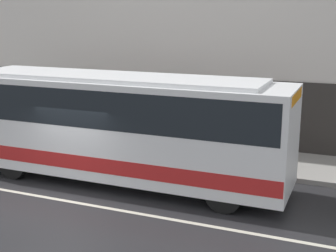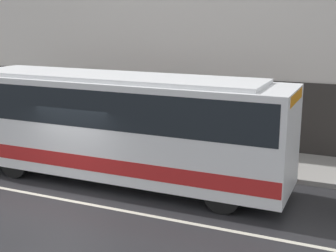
% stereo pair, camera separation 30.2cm
% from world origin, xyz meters
% --- Properties ---
extents(ground_plane, '(60.00, 60.00, 0.00)m').
position_xyz_m(ground_plane, '(0.00, 0.00, 0.00)').
color(ground_plane, '#262628').
extents(sidewalk, '(60.00, 3.01, 0.16)m').
position_xyz_m(sidewalk, '(0.00, 5.51, 0.08)').
color(sidewalk, gray).
rests_on(sidewalk, ground_plane).
extents(lane_stripe, '(54.00, 0.14, 0.01)m').
position_xyz_m(lane_stripe, '(0.00, 0.00, 0.00)').
color(lane_stripe, beige).
rests_on(lane_stripe, ground_plane).
extents(transit_bus, '(11.05, 2.53, 3.40)m').
position_xyz_m(transit_bus, '(0.71, 2.06, 1.91)').
color(transit_bus, white).
rests_on(transit_bus, ground_plane).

